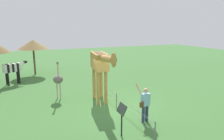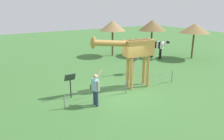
{
  "view_description": "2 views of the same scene",
  "coord_description": "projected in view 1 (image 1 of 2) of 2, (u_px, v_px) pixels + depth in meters",
  "views": [
    {
      "loc": [
        9.25,
        -4.13,
        4.19
      ],
      "look_at": [
        0.55,
        -0.38,
        2.16
      ],
      "focal_mm": 32.41,
      "sensor_mm": 36.0,
      "label": 1
    },
    {
      "loc": [
        6.44,
        9.11,
        4.68
      ],
      "look_at": [
        1.06,
        0.36,
        1.57
      ],
      "focal_mm": 34.88,
      "sensor_mm": 36.0,
      "label": 2
    }
  ],
  "objects": [
    {
      "name": "ground_plane",
      "position": [
        114.0,
        107.0,
        10.78
      ],
      "size": [
        60.0,
        60.0,
        0.0
      ],
      "primitive_type": "plane",
      "color": "#427538"
    },
    {
      "name": "giraffe",
      "position": [
        101.0,
        65.0,
        10.94
      ],
      "size": [
        3.77,
        0.93,
        3.15
      ],
      "color": "#BC8942",
      "rests_on": "ground_plane"
    },
    {
      "name": "visitor",
      "position": [
        145.0,
        103.0,
        8.93
      ],
      "size": [
        0.64,
        0.58,
        1.7
      ],
      "color": "navy",
      "rests_on": "ground_plane"
    },
    {
      "name": "zebra",
      "position": [
        13.0,
        69.0,
        14.86
      ],
      "size": [
        1.06,
        1.76,
        1.66
      ],
      "color": "black",
      "rests_on": "ground_plane"
    },
    {
      "name": "ostrich",
      "position": [
        58.0,
        79.0,
        11.8
      ],
      "size": [
        0.7,
        0.56,
        2.25
      ],
      "color": "#CC9E93",
      "rests_on": "ground_plane"
    },
    {
      "name": "shade_hut_aside",
      "position": [
        33.0,
        45.0,
        17.65
      ],
      "size": [
        2.62,
        2.62,
        3.09
      ],
      "color": "brown",
      "rests_on": "ground_plane"
    },
    {
      "name": "info_sign",
      "position": [
        122.0,
        113.0,
        7.73
      ],
      "size": [
        0.56,
        0.21,
        1.32
      ],
      "color": "black",
      "rests_on": "ground_plane"
    },
    {
      "name": "wire_fence",
      "position": [
        116.0,
        99.0,
        10.74
      ],
      "size": [
        7.05,
        0.05,
        0.75
      ],
      "color": "slate",
      "rests_on": "ground_plane"
    }
  ]
}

